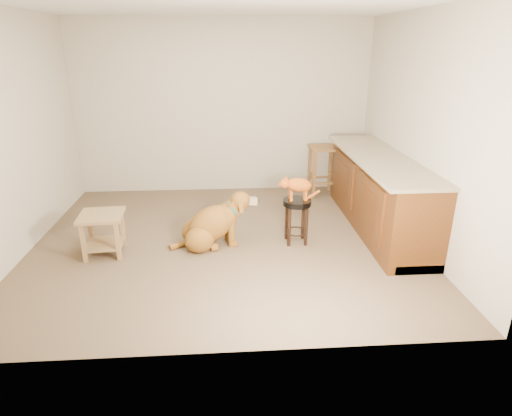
{
  "coord_description": "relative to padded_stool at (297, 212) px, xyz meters",
  "views": [
    {
      "loc": [
        0.04,
        -4.68,
        2.22
      ],
      "look_at": [
        0.36,
        -0.09,
        0.45
      ],
      "focal_mm": 30.0,
      "sensor_mm": 36.0,
      "label": 1
    }
  ],
  "objects": [
    {
      "name": "room_shell",
      "position": [
        -0.84,
        0.08,
        1.3
      ],
      "size": [
        4.54,
        4.04,
        2.62
      ],
      "color": "#AFA48D",
      "rests_on": "ground"
    },
    {
      "name": "floor",
      "position": [
        -0.84,
        0.08,
        -0.38
      ],
      "size": [
        4.5,
        4.0,
        0.01
      ],
      "primitive_type": "cube",
      "color": "brown",
      "rests_on": "ground"
    },
    {
      "name": "wood_stool",
      "position": [
        0.68,
        1.7,
        0.02
      ],
      "size": [
        0.43,
        0.43,
        0.77
      ],
      "rotation": [
        0.0,
        0.0,
        0.03
      ],
      "color": "brown",
      "rests_on": "ground"
    },
    {
      "name": "golden_retriever",
      "position": [
        -0.99,
        -0.02,
        -0.13
      ],
      "size": [
        1.06,
        0.59,
        0.68
      ],
      "rotation": [
        0.0,
        0.0,
        0.22
      ],
      "color": "brown",
      "rests_on": "ground"
    },
    {
      "name": "tabby_kitten",
      "position": [
        -0.01,
        0.0,
        0.33
      ],
      "size": [
        0.51,
        0.19,
        0.32
      ],
      "rotation": [
        0.0,
        0.0,
        0.02
      ],
      "color": "#98410F",
      "rests_on": "padded_stool"
    },
    {
      "name": "padded_stool",
      "position": [
        0.0,
        0.0,
        0.0
      ],
      "size": [
        0.33,
        0.33,
        0.54
      ],
      "rotation": [
        0.0,
        0.0,
        0.02
      ],
      "color": "black",
      "rests_on": "ground"
    },
    {
      "name": "side_table",
      "position": [
        -2.19,
        -0.16,
        -0.06
      ],
      "size": [
        0.5,
        0.5,
        0.48
      ],
      "rotation": [
        0.0,
        0.0,
        0.07
      ],
      "color": "olive",
      "rests_on": "ground"
    },
    {
      "name": "cabinet_run",
      "position": [
        1.1,
        0.38,
        0.06
      ],
      "size": [
        0.7,
        2.56,
        0.94
      ],
      "color": "#47240C",
      "rests_on": "ground"
    }
  ]
}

